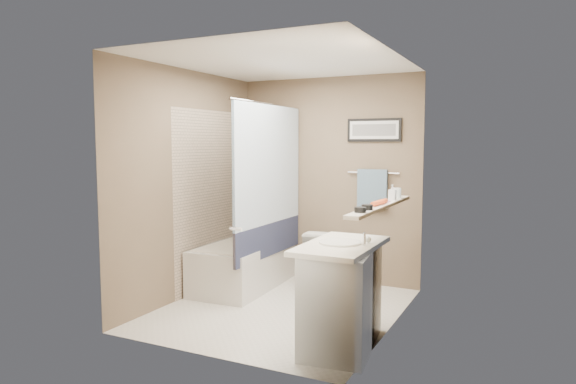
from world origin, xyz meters
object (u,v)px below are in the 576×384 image
at_px(bathtub, 246,264).
at_px(hair_brush_back, 381,202).
at_px(soap_bottle, 392,192).
at_px(candle_bowl_far, 367,207).
at_px(candle_bowl_near, 360,210).
at_px(hair_brush_front, 378,203).
at_px(vanity, 342,298).
at_px(glass_jar, 397,193).
at_px(toilet, 329,259).

height_order(bathtub, hair_brush_back, hair_brush_back).
bearing_deg(hair_brush_back, soap_bottle, 90.00).
relative_size(candle_bowl_far, soap_bottle, 0.64).
xyz_separation_m(bathtub, candle_bowl_near, (1.79, -1.33, 0.89)).
xyz_separation_m(hair_brush_front, soap_bottle, (0.00, 0.47, 0.05)).
relative_size(vanity, glass_jar, 9.00).
relative_size(hair_brush_front, soap_bottle, 1.57).
xyz_separation_m(bathtub, soap_bottle, (1.79, -0.39, 0.94)).
relative_size(hair_brush_back, soap_bottle, 1.57).
bearing_deg(toilet, candle_bowl_far, 120.97).
bearing_deg(glass_jar, hair_brush_back, -90.00).
height_order(candle_bowl_near, hair_brush_front, hair_brush_front).
relative_size(bathtub, vanity, 1.67).
xyz_separation_m(toilet, vanity, (0.68, -1.46, 0.06)).
bearing_deg(glass_jar, candle_bowl_far, -90.00).
bearing_deg(toilet, hair_brush_front, 127.21).
height_order(bathtub, hair_brush_front, hair_brush_front).
distance_m(candle_bowl_near, hair_brush_front, 0.47).
bearing_deg(candle_bowl_far, soap_bottle, 90.00).
height_order(hair_brush_front, hair_brush_back, same).
xyz_separation_m(candle_bowl_near, glass_jar, (0.00, 1.11, 0.03)).
height_order(bathtub, soap_bottle, soap_bottle).
distance_m(hair_brush_front, glass_jar, 0.64).
relative_size(toilet, candle_bowl_far, 7.59).
height_order(bathtub, vanity, vanity).
bearing_deg(bathtub, soap_bottle, -14.88).
xyz_separation_m(vanity, soap_bottle, (0.19, 0.82, 0.79)).
bearing_deg(hair_brush_back, bathtub, 156.93).
height_order(candle_bowl_far, soap_bottle, soap_bottle).
bearing_deg(candle_bowl_near, vanity, 145.84).
bearing_deg(hair_brush_front, vanity, -118.26).
bearing_deg(vanity, candle_bowl_far, 7.82).
bearing_deg(candle_bowl_far, candle_bowl_near, -90.00).
distance_m(hair_brush_front, soap_bottle, 0.47).
xyz_separation_m(bathtub, hair_brush_front, (1.79, -0.86, 0.89)).
relative_size(candle_bowl_far, hair_brush_front, 0.41).
xyz_separation_m(toilet, glass_jar, (0.87, -0.48, 0.82)).
bearing_deg(candle_bowl_far, hair_brush_back, 90.00).
height_order(bathtub, candle_bowl_near, candle_bowl_near).
height_order(vanity, glass_jar, glass_jar).
bearing_deg(vanity, glass_jar, 72.28).
height_order(toilet, hair_brush_back, hair_brush_back).
relative_size(candle_bowl_far, hair_brush_back, 0.41).
height_order(candle_bowl_far, glass_jar, glass_jar).
relative_size(toilet, hair_brush_front, 3.11).
relative_size(candle_bowl_far, glass_jar, 0.90).
relative_size(toilet, vanity, 0.76).
height_order(vanity, soap_bottle, soap_bottle).
distance_m(toilet, hair_brush_back, 1.56).
bearing_deg(glass_jar, toilet, 150.88).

